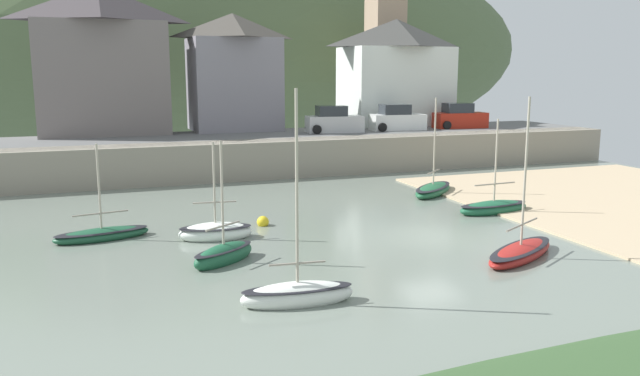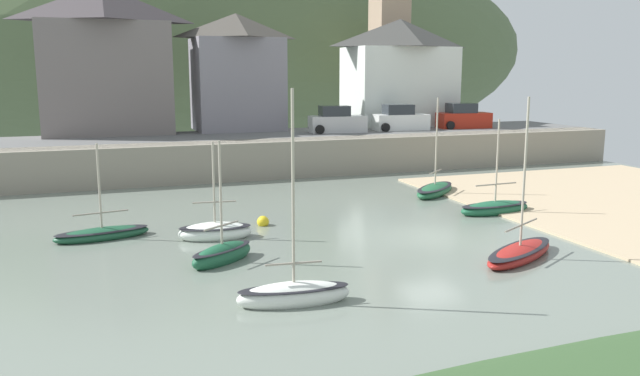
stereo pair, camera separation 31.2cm
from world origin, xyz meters
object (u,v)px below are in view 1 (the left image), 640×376
waterfront_building_centre (234,71)px  rowboat_small_beached (102,234)px  parked_car_by_wall (397,119)px  sailboat_blue_trim (521,251)px  church_with_spire (385,26)px  sailboat_nearest_shore (494,207)px  waterfront_building_left (102,59)px  parked_car_near_slipway (334,121)px  mooring_buoy (263,222)px  parked_car_end_of_row (460,118)px  fishing_boat_green (216,232)px  sailboat_tall_mast (433,190)px  waterfront_building_right (396,72)px  motorboat_with_cabin (224,254)px  sailboat_white_hull (297,294)px

waterfront_building_centre → rowboat_small_beached: size_ratio=2.11×
parked_car_by_wall → sailboat_blue_trim: bearing=-101.6°
church_with_spire → sailboat_nearest_shore: size_ratio=3.40×
waterfront_building_left → sailboat_blue_trim: (13.45, -29.05, -7.38)m
parked_car_near_slipway → mooring_buoy: 19.39m
parked_car_end_of_row → church_with_spire: bearing=112.0°
fishing_boat_green → sailboat_blue_trim: size_ratio=0.69×
waterfront_building_left → rowboat_small_beached: 22.19m
sailboat_nearest_shore → sailboat_tall_mast: sailboat_tall_mast is taller
waterfront_building_right → sailboat_blue_trim: (-9.50, -29.05, -6.53)m
waterfront_building_right → motorboat_with_cabin: (-19.94, -25.81, -6.47)m
sailboat_blue_trim → waterfront_building_left: bearing=85.7°
parked_car_end_of_row → mooring_buoy: size_ratio=7.83×
rowboat_small_beached → waterfront_building_right: bearing=30.5°
fishing_boat_green → parked_car_by_wall: parked_car_by_wall is taller
waterfront_building_right → parked_car_by_wall: bearing=-115.0°
sailboat_tall_mast → parked_car_by_wall: (4.08, 12.52, 2.95)m
waterfront_building_centre → mooring_buoy: bearing=-99.7°
fishing_boat_green → mooring_buoy: bearing=38.0°
parked_car_end_of_row → waterfront_building_right: bearing=132.9°
waterfront_building_centre → parked_car_end_of_row: waterfront_building_centre is taller
church_with_spire → parked_car_near_slipway: (-8.18, -8.50, -7.49)m
fishing_boat_green → sailboat_blue_trim: (10.06, -6.65, -0.05)m
rowboat_small_beached → sailboat_blue_trim: (14.47, -8.16, 0.02)m
sailboat_white_hull → waterfront_building_left: bearing=103.6°
rowboat_small_beached → parked_car_by_wall: 27.50m
waterfront_building_right → parked_car_near_slipway: size_ratio=2.06×
sailboat_blue_trim → parked_car_by_wall: size_ratio=1.43×
waterfront_building_centre → parked_car_end_of_row: (16.98, -4.50, -3.59)m
sailboat_white_hull → parked_car_end_of_row: 34.42m
waterfront_building_left → sailboat_blue_trim: bearing=-65.2°
parked_car_by_wall → parked_car_end_of_row: size_ratio=1.00×
mooring_buoy → rowboat_small_beached: bearing=179.9°
fishing_boat_green → waterfront_building_left: bearing=104.8°
rowboat_small_beached → parked_car_near_slipway: 23.60m
church_with_spire → parked_car_end_of_row: 11.60m
rowboat_small_beached → church_with_spire: bearing=34.4°
waterfront_building_centre → motorboat_with_cabin: size_ratio=1.87×
waterfront_building_centre → mooring_buoy: (-3.56, -20.90, -6.63)m
waterfront_building_right → parked_car_by_wall: waterfront_building_right is taller
waterfront_building_left → rowboat_small_beached: bearing=-92.8°
sailboat_tall_mast → waterfront_building_left: bearing=93.4°
waterfront_building_right → waterfront_building_left: bearing=180.0°
fishing_boat_green → parked_car_near_slipway: parked_car_near_slipway is taller
waterfront_building_right → motorboat_with_cabin: bearing=-127.7°
waterfront_building_right → fishing_boat_green: bearing=-131.1°
mooring_buoy → sailboat_tall_mast: bearing=19.5°
waterfront_building_left → fishing_boat_green: waterfront_building_left is taller
waterfront_building_right → church_with_spire: size_ratio=0.55×
parked_car_by_wall → waterfront_building_right: bearing=70.2°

